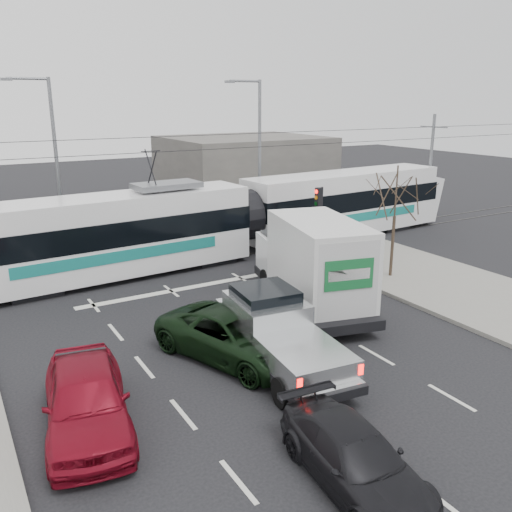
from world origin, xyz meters
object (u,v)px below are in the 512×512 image
navy_pickup (306,241)px  traffic_signal (319,207)px  box_truck (313,264)px  silver_pickup (276,330)px  street_lamp_near (257,147)px  bare_tree (396,196)px  dark_car (355,458)px  green_car (235,336)px  red_car (86,399)px  tram (243,217)px  street_lamp_far (52,154)px

navy_pickup → traffic_signal: bearing=28.5°
box_truck → navy_pickup: 6.03m
silver_pickup → navy_pickup: bearing=55.7°
street_lamp_near → bare_tree: bearing=-88.6°
box_truck → dark_car: 10.21m
traffic_signal → street_lamp_near: (0.84, 7.50, 2.37)m
bare_tree → green_car: bearing=-161.1°
box_truck → red_car: size_ratio=1.56×
tram → silver_pickup: tram is taller
traffic_signal → bare_tree: bearing=-74.2°
street_lamp_far → red_car: size_ratio=1.82×
tram → red_car: size_ratio=5.61×
bare_tree → street_lamp_far: street_lamp_far is taller
traffic_signal → box_truck: traffic_signal is taller
bare_tree → traffic_signal: size_ratio=1.39×
dark_car → bare_tree: bearing=48.5°
traffic_signal → green_car: (-8.76, -7.38, -1.99)m
bare_tree → silver_pickup: size_ratio=0.80×
traffic_signal → navy_pickup: (-0.84, -0.10, -1.60)m
street_lamp_far → silver_pickup: bearing=-80.9°
dark_car → green_car: bearing=90.1°
silver_pickup → red_car: bearing=-167.6°
traffic_signal → box_truck: (-4.13, -5.11, -0.94)m
traffic_signal → green_car: traffic_signal is taller
bare_tree → red_car: (-14.87, -4.92, -2.95)m
traffic_signal → street_lamp_near: bearing=83.6°
tram → box_truck: tram is taller
street_lamp_near → tram: bearing=-128.2°
bare_tree → street_lamp_near: 11.58m
tram → silver_pickup: 12.50m
street_lamp_near → street_lamp_far: size_ratio=1.00×
navy_pickup → green_car: 10.76m
street_lamp_far → navy_pickup: 14.30m
traffic_signal → tram: (-2.65, 3.07, -0.74)m
silver_pickup → dark_car: size_ratio=1.44×
street_lamp_near → dark_car: 24.04m
navy_pickup → red_car: (-12.90, -8.81, -0.30)m
street_lamp_near → street_lamp_far: same height
silver_pickup → navy_pickup: size_ratio=1.07×
street_lamp_near → red_car: bearing=-131.6°
traffic_signal → box_truck: 6.64m
tram → dark_car: bearing=-115.5°
traffic_signal → tram: size_ratio=0.13×
box_truck → navy_pickup: box_truck is taller
street_lamp_near → box_truck: bearing=-111.5°
tram → box_truck: (-1.48, -8.18, -0.20)m
green_car → dark_car: green_car is taller
tram → street_lamp_near: bearing=48.1°
traffic_signal → street_lamp_far: 14.47m
traffic_signal → street_lamp_far: street_lamp_far is taller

